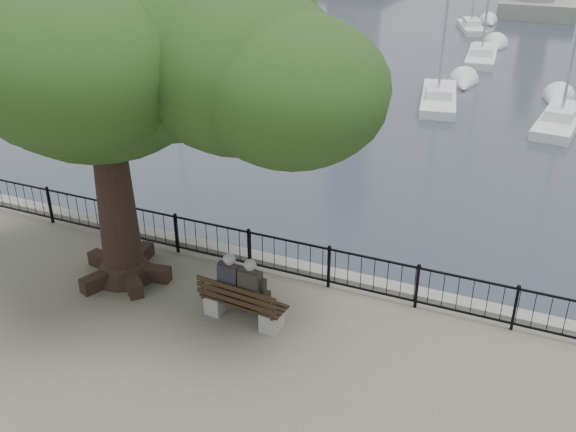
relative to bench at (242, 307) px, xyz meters
The scene contains 11 objects.
harbor 2.59m from the bench, 85.78° to the left, with size 260.00×260.00×1.20m.
railing 1.96m from the bench, 84.69° to the left, with size 22.06×0.06×1.00m.
bench is the anchor object (origin of this frame).
person_left 0.46m from the bench, 152.12° to the left, with size 0.47×0.80×1.56m.
person_right 0.46m from the bench, 19.58° to the left, with size 0.47×0.80×1.56m.
tree 5.64m from the bench, 167.03° to the left, with size 9.91×6.92×8.10m.
sailboat_a 18.53m from the bench, 126.31° to the left, with size 2.75×5.71×9.98m.
sailboat_b 21.03m from the bench, 90.54° to the left, with size 2.62×5.98×12.05m.
sailboat_c 20.50m from the bench, 74.75° to the left, with size 2.19×5.78×11.38m.
sailboat_f 31.26m from the bench, 89.45° to the left, with size 2.21×6.13×11.98m.
sailboat_h 41.07m from the bench, 92.69° to the left, with size 3.03×5.53×11.85m.
Camera 1 is at (5.12, -9.17, 7.94)m, focal length 40.00 mm.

